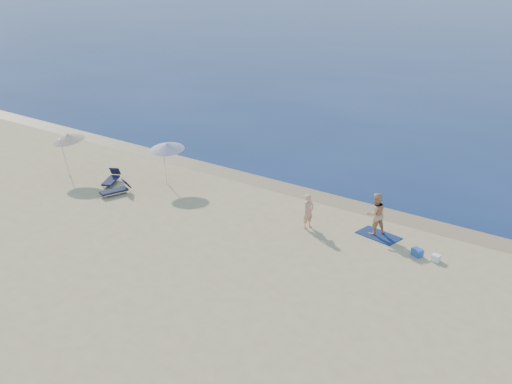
# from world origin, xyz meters

# --- Properties ---
(wet_sand_strip) EXTENTS (240.00, 1.60, 0.00)m
(wet_sand_strip) POSITION_xyz_m (0.00, 19.40, 0.00)
(wet_sand_strip) COLOR #847254
(wet_sand_strip) RESTS_ON ground
(person_left) EXTENTS (0.48, 0.64, 1.62)m
(person_left) POSITION_xyz_m (1.48, 15.87, 0.81)
(person_left) COLOR #E19F7E
(person_left) RESTS_ON ground
(person_right) EXTENTS (1.16, 1.19, 1.94)m
(person_right) POSITION_xyz_m (4.19, 17.06, 0.97)
(person_right) COLOR tan
(person_right) RESTS_ON ground
(beach_towel) EXTENTS (2.00, 1.34, 0.03)m
(beach_towel) POSITION_xyz_m (4.44, 16.99, 0.02)
(beach_towel) COLOR #0F1D4C
(beach_towel) RESTS_ON ground
(white_bag) EXTENTS (0.33, 0.29, 0.28)m
(white_bag) POSITION_xyz_m (7.35, 16.20, 0.14)
(white_bag) COLOR white
(white_bag) RESTS_ON ground
(blue_cooler) EXTENTS (0.53, 0.46, 0.31)m
(blue_cooler) POSITION_xyz_m (6.55, 16.20, 0.16)
(blue_cooler) COLOR blue
(blue_cooler) RESTS_ON ground
(umbrella_near) EXTENTS (2.18, 2.20, 2.37)m
(umbrella_near) POSITION_xyz_m (-7.42, 16.29, 2.06)
(umbrella_near) COLOR silver
(umbrella_near) RESTS_ON ground
(umbrella_far) EXTENTS (2.44, 2.45, 2.49)m
(umbrella_far) POSITION_xyz_m (-12.70, 14.18, 2.14)
(umbrella_far) COLOR silver
(umbrella_far) RESTS_ON ground
(lounger_left) EXTENTS (1.19, 1.66, 0.71)m
(lounger_left) POSITION_xyz_m (-9.87, 14.51, 0.26)
(lounger_left) COLOR #131635
(lounger_left) RESTS_ON ground
(lounger_right) EXTENTS (1.02, 1.65, 0.69)m
(lounger_right) POSITION_xyz_m (-8.54, 13.60, 0.25)
(lounger_right) COLOR #121833
(lounger_right) RESTS_ON ground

